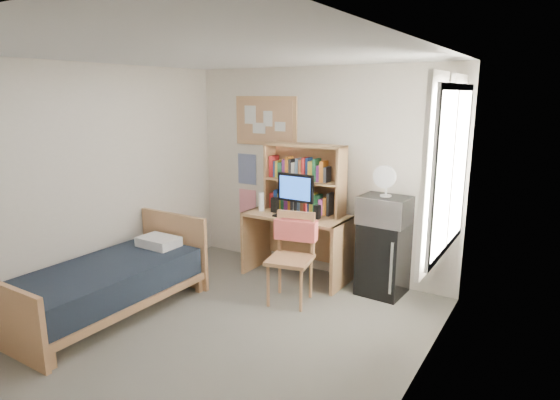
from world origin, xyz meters
The scene contains 25 objects.
floor centered at (0.00, 0.00, -0.01)m, with size 3.60×4.20×0.02m, color gray.
ceiling centered at (0.00, 0.00, 2.60)m, with size 3.60×4.20×0.02m, color silver.
wall_back centered at (0.00, 2.10, 1.30)m, with size 3.60×0.04×2.60m, color white.
wall_left centered at (-1.80, 0.00, 1.30)m, with size 0.04×4.20×2.60m, color white.
wall_right centered at (1.80, 0.00, 1.30)m, with size 0.04×4.20×2.60m, color white.
window_unit centered at (1.75, 1.20, 1.60)m, with size 0.10×1.40×1.70m, color white.
curtain_left centered at (1.72, 0.80, 1.60)m, with size 0.04×0.55×1.70m, color white.
curtain_right centered at (1.72, 1.60, 1.60)m, with size 0.04×0.55×1.70m, color white.
bulletin_board centered at (-0.78, 2.08, 1.92)m, with size 0.94×0.03×0.64m, color tan.
poster_wave centered at (-1.10, 2.09, 1.25)m, with size 0.30×0.01×0.42m, color navy.
poster_japan centered at (-1.10, 2.09, 0.78)m, with size 0.28×0.01×0.36m, color #E9294C.
desk centered at (-0.10, 1.75, 0.41)m, with size 1.30×0.65×0.81m, color tan.
desk_chair centered at (0.20, 1.05, 0.50)m, with size 0.50×0.50×1.01m, color tan.
mini_fridge centered at (0.99, 1.83, 0.42)m, with size 0.50×0.50×0.84m, color black.
bed centered at (-1.28, -0.20, 0.27)m, with size 0.97×1.95×0.54m, color black.
hutch centered at (-0.09, 1.90, 1.24)m, with size 1.05×0.27×0.86m, color tan.
monitor centered at (-0.10, 1.69, 1.07)m, with size 0.48×0.04×0.52m, color black.
keyboard centered at (-0.10, 1.55, 0.82)m, with size 0.41×0.13×0.02m, color black.
speaker_left centered at (-0.40, 1.70, 0.91)m, with size 0.08×0.08×0.19m, color black.
speaker_right centered at (0.20, 1.69, 0.90)m, with size 0.07×0.07×0.17m, color black.
water_bottle centered at (-0.58, 1.66, 0.93)m, with size 0.07×0.07×0.24m, color white.
hoodie centered at (0.16, 1.25, 0.78)m, with size 0.48×0.15×0.23m, color #FF6961.
microwave centered at (0.99, 1.81, 1.00)m, with size 0.54×0.41×0.31m, color silver.
desk_fan centered at (0.99, 1.81, 1.31)m, with size 0.25×0.25×0.32m, color white.
pillow centered at (-1.27, 0.55, 0.59)m, with size 0.45×0.32×0.11m, color white.
Camera 1 is at (2.66, -3.13, 2.27)m, focal length 30.00 mm.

